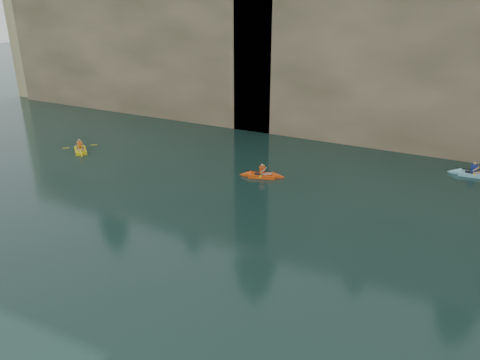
% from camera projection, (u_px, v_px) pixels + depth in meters
% --- Properties ---
extents(ground, '(160.00, 160.00, 0.00)m').
position_uv_depth(ground, '(202.00, 337.00, 14.84)').
color(ground, black).
rests_on(ground, ground).
extents(cliff, '(70.00, 16.00, 12.00)m').
position_uv_depth(cliff, '(395.00, 45.00, 37.28)').
color(cliff, '#CCB87D').
rests_on(cliff, ground).
extents(cliff_slab_west, '(26.00, 2.40, 10.56)m').
position_uv_depth(cliff_slab_west, '(136.00, 51.00, 39.82)').
color(cliff_slab_west, tan).
rests_on(cliff_slab_west, ground).
extents(cliff_slab_center, '(24.00, 2.40, 11.40)m').
position_uv_depth(cliff_slab_center, '(405.00, 63.00, 30.46)').
color(cliff_slab_center, tan).
rests_on(cliff_slab_center, ground).
extents(sea_cave_west, '(4.50, 1.00, 4.00)m').
position_uv_depth(sea_cave_west, '(154.00, 93.00, 39.70)').
color(sea_cave_west, black).
rests_on(sea_cave_west, ground).
extents(sea_cave_center, '(3.50, 1.00, 3.20)m').
position_uv_depth(sea_cave_center, '(311.00, 116.00, 34.00)').
color(sea_cave_center, black).
rests_on(sea_cave_center, ground).
extents(kayaker_orange, '(2.78, 2.00, 1.03)m').
position_uv_depth(kayaker_orange, '(262.00, 175.00, 27.26)').
color(kayaker_orange, '#FF4E10').
rests_on(kayaker_orange, ground).
extents(kayaker_yellow, '(2.49, 2.28, 1.11)m').
position_uv_depth(kayaker_yellow, '(80.00, 150.00, 31.46)').
color(kayaker_yellow, yellow).
rests_on(kayaker_yellow, ground).
extents(kayaker_ltblue_mid, '(2.87, 2.14, 1.07)m').
position_uv_depth(kayaker_ltblue_mid, '(473.00, 174.00, 27.46)').
color(kayaker_ltblue_mid, '#8CD7EB').
rests_on(kayaker_ltblue_mid, ground).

